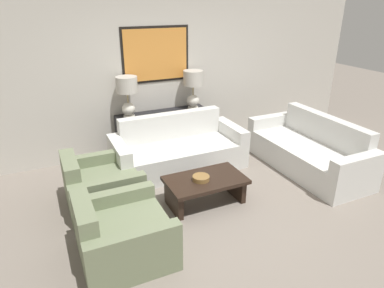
% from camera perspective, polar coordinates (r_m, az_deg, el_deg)
% --- Properties ---
extents(ground_plane, '(20.00, 20.00, 0.00)m').
position_cam_1_polar(ground_plane, '(4.54, 5.00, -11.51)').
color(ground_plane, slate).
extents(back_wall, '(8.30, 0.12, 2.65)m').
position_cam_1_polar(back_wall, '(6.07, -6.06, 11.21)').
color(back_wall, beige).
rests_on(back_wall, ground_plane).
extents(console_table, '(1.61, 0.39, 0.75)m').
position_cam_1_polar(console_table, '(6.09, -4.84, 1.93)').
color(console_table, black).
rests_on(console_table, ground_plane).
extents(table_lamp_left, '(0.34, 0.34, 0.67)m').
position_cam_1_polar(table_lamp_left, '(5.68, -10.74, 8.61)').
color(table_lamp_left, silver).
rests_on(table_lamp_left, console_table).
extents(table_lamp_right, '(0.34, 0.34, 0.67)m').
position_cam_1_polar(table_lamp_right, '(6.07, 0.20, 9.92)').
color(table_lamp_right, silver).
rests_on(table_lamp_right, console_table).
extents(couch_by_back_wall, '(2.09, 0.89, 0.85)m').
position_cam_1_polar(couch_by_back_wall, '(5.54, -2.34, -1.25)').
color(couch_by_back_wall, silver).
rests_on(couch_by_back_wall, ground_plane).
extents(couch_by_side, '(0.89, 2.09, 0.85)m').
position_cam_1_polar(couch_by_side, '(5.83, 18.89, -1.24)').
color(couch_by_side, silver).
rests_on(couch_by_side, ground_plane).
extents(coffee_table, '(1.05, 0.62, 0.37)m').
position_cam_1_polar(coffee_table, '(4.61, 2.23, -6.84)').
color(coffee_table, black).
rests_on(coffee_table, ground_plane).
extents(decorative_bowl, '(0.22, 0.22, 0.06)m').
position_cam_1_polar(decorative_bowl, '(4.50, 1.51, -5.70)').
color(decorative_bowl, olive).
rests_on(decorative_bowl, coffee_table).
extents(armchair_near_back_wall, '(0.93, 0.96, 0.74)m').
position_cam_1_polar(armchair_near_back_wall, '(4.74, -14.99, -6.89)').
color(armchair_near_back_wall, '#707A5B').
rests_on(armchair_near_back_wall, ground_plane).
extents(armchair_near_camera, '(0.93, 0.96, 0.74)m').
position_cam_1_polar(armchair_near_camera, '(3.81, -11.69, -14.66)').
color(armchair_near_camera, '#707A5B').
rests_on(armchair_near_camera, ground_plane).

